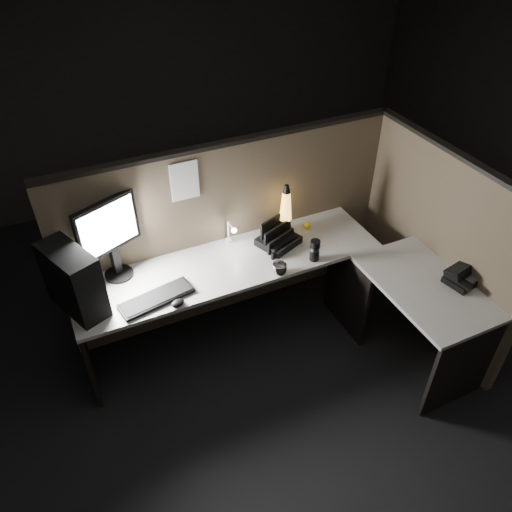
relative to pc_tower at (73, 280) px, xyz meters
name	(u,v)px	position (x,y,z in m)	size (l,w,h in m)	color
floor	(282,379)	(1.22, -0.60, -0.96)	(6.00, 6.00, 0.00)	black
room_shell	(292,193)	(1.22, -0.60, 0.66)	(6.00, 6.00, 6.00)	silver
partition_back	(231,232)	(1.22, 0.33, -0.21)	(2.66, 0.06, 1.50)	brown
partition_right	(435,247)	(2.55, -0.50, -0.21)	(0.06, 1.66, 1.50)	brown
desk	(291,294)	(1.40, -0.34, -0.38)	(2.60, 1.60, 0.73)	beige
pc_tower	(73,280)	(0.00, 0.00, 0.00)	(0.20, 0.44, 0.46)	black
monitor	(109,232)	(0.30, 0.23, 0.14)	(0.45, 0.23, 0.61)	black
keyboard	(157,298)	(0.47, -0.15, -0.22)	(0.51, 0.17, 0.02)	black
mouse	(178,303)	(0.59, -0.26, -0.21)	(0.10, 0.07, 0.04)	black
clip_lamp	(231,233)	(1.16, 0.19, -0.11)	(0.04, 0.16, 0.21)	white
organizer	(278,238)	(1.50, 0.07, -0.18)	(0.36, 0.34, 0.22)	black
lava_lamp	(285,214)	(1.61, 0.17, -0.05)	(0.12, 0.12, 0.44)	black
travel_mug	(315,250)	(1.65, -0.22, -0.15)	(0.08, 0.08, 0.17)	black
steel_mug	(280,269)	(1.35, -0.26, -0.19)	(0.11, 0.11, 0.09)	#B2B2B9
figurine	(307,225)	(1.80, 0.14, -0.19)	(0.05, 0.05, 0.05)	yellow
pinned_paper	(185,181)	(0.88, 0.30, 0.35)	(0.20, 0.00, 0.29)	white
desk_phone	(461,276)	(2.46, -0.87, -0.18)	(0.25, 0.25, 0.13)	black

